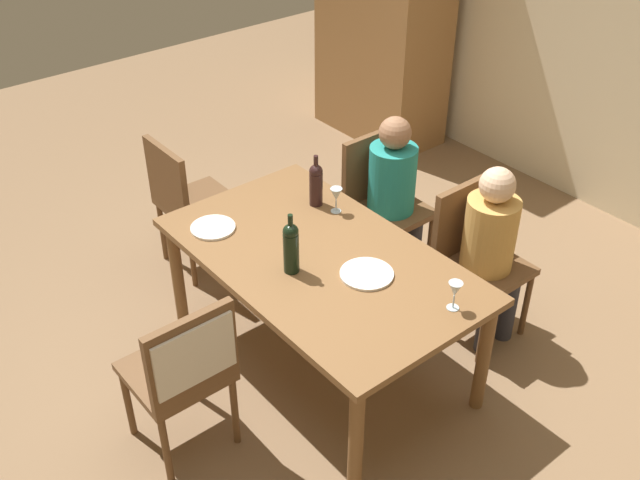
{
  "coord_description": "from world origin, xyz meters",
  "views": [
    {
      "loc": [
        2.39,
        -1.94,
        2.96
      ],
      "look_at": [
        0.0,
        0.0,
        0.83
      ],
      "focal_mm": 41.54,
      "sensor_mm": 36.0,
      "label": 1
    }
  ],
  "objects_px": {
    "chair_far_right": "(474,251)",
    "wine_bottle_dark_red": "(316,183)",
    "wine_bottle_tall_green": "(291,246)",
    "wine_glass_centre": "(455,290)",
    "chair_far_left": "(381,196)",
    "chair_left_end": "(186,197)",
    "person_man_bearded": "(492,244)",
    "wine_glass_near_left": "(336,195)",
    "dining_table": "(320,268)",
    "dinner_plate_guest_left": "(367,274)",
    "chair_near": "(186,365)",
    "person_woman_host": "(395,188)",
    "dinner_plate_host": "(213,228)",
    "armoire_cabinet": "(383,8)"
  },
  "relations": [
    {
      "from": "dining_table",
      "to": "wine_bottle_tall_green",
      "type": "height_order",
      "value": "wine_bottle_tall_green"
    },
    {
      "from": "chair_far_left",
      "to": "dinner_plate_host",
      "type": "bearing_deg",
      "value": -4.37
    },
    {
      "from": "chair_near",
      "to": "dinner_plate_host",
      "type": "distance_m",
      "value": 0.92
    },
    {
      "from": "wine_bottle_tall_green",
      "to": "wine_glass_centre",
      "type": "height_order",
      "value": "wine_bottle_tall_green"
    },
    {
      "from": "chair_near",
      "to": "person_man_bearded",
      "type": "distance_m",
      "value": 1.79
    },
    {
      "from": "chair_far_left",
      "to": "person_woman_host",
      "type": "height_order",
      "value": "person_woman_host"
    },
    {
      "from": "dining_table",
      "to": "chair_near",
      "type": "distance_m",
      "value": 0.89
    },
    {
      "from": "wine_glass_near_left",
      "to": "person_woman_host",
      "type": "bearing_deg",
      "value": 98.78
    },
    {
      "from": "chair_near",
      "to": "wine_bottle_tall_green",
      "type": "height_order",
      "value": "wine_bottle_tall_green"
    },
    {
      "from": "dining_table",
      "to": "chair_far_right",
      "type": "bearing_deg",
      "value": 71.33
    },
    {
      "from": "wine_bottle_dark_red",
      "to": "dinner_plate_guest_left",
      "type": "xyz_separation_m",
      "value": [
        0.68,
        -0.22,
        -0.13
      ]
    },
    {
      "from": "chair_far_left",
      "to": "chair_far_right",
      "type": "height_order",
      "value": "same"
    },
    {
      "from": "dining_table",
      "to": "chair_far_left",
      "type": "distance_m",
      "value": 1.01
    },
    {
      "from": "chair_left_end",
      "to": "person_man_bearded",
      "type": "distance_m",
      "value": 1.91
    },
    {
      "from": "chair_near",
      "to": "person_woman_host",
      "type": "relative_size",
      "value": 0.83
    },
    {
      "from": "chair_far_right",
      "to": "person_woman_host",
      "type": "relative_size",
      "value": 0.83
    },
    {
      "from": "chair_far_right",
      "to": "dinner_plate_guest_left",
      "type": "bearing_deg",
      "value": -1.87
    },
    {
      "from": "person_man_bearded",
      "to": "dinner_plate_host",
      "type": "relative_size",
      "value": 4.51
    },
    {
      "from": "person_woman_host",
      "to": "armoire_cabinet",
      "type": "bearing_deg",
      "value": -130.64
    },
    {
      "from": "armoire_cabinet",
      "to": "chair_far_right",
      "type": "xyz_separation_m",
      "value": [
        2.25,
        -1.37,
        -0.56
      ]
    },
    {
      "from": "chair_far_right",
      "to": "wine_bottle_dark_red",
      "type": "bearing_deg",
      "value": -50.56
    },
    {
      "from": "armoire_cabinet",
      "to": "wine_glass_near_left",
      "type": "relative_size",
      "value": 14.63
    },
    {
      "from": "person_woman_host",
      "to": "chair_left_end",
      "type": "bearing_deg",
      "value": -42.14
    },
    {
      "from": "armoire_cabinet",
      "to": "dinner_plate_host",
      "type": "bearing_deg",
      "value": -61.27
    },
    {
      "from": "wine_glass_near_left",
      "to": "dinner_plate_host",
      "type": "relative_size",
      "value": 0.61
    },
    {
      "from": "wine_glass_near_left",
      "to": "dinner_plate_guest_left",
      "type": "relative_size",
      "value": 0.55
    },
    {
      "from": "chair_far_right",
      "to": "chair_near",
      "type": "height_order",
      "value": "same"
    },
    {
      "from": "armoire_cabinet",
      "to": "chair_left_end",
      "type": "xyz_separation_m",
      "value": [
        0.72,
        -2.34,
        -0.56
      ]
    },
    {
      "from": "chair_left_end",
      "to": "wine_glass_centre",
      "type": "height_order",
      "value": "chair_left_end"
    },
    {
      "from": "chair_far_left",
      "to": "chair_left_end",
      "type": "height_order",
      "value": "same"
    },
    {
      "from": "dining_table",
      "to": "armoire_cabinet",
      "type": "bearing_deg",
      "value": 130.98
    },
    {
      "from": "armoire_cabinet",
      "to": "dining_table",
      "type": "relative_size",
      "value": 1.27
    },
    {
      "from": "dinner_plate_guest_left",
      "to": "dining_table",
      "type": "bearing_deg",
      "value": -163.95
    },
    {
      "from": "chair_near",
      "to": "wine_glass_near_left",
      "type": "height_order",
      "value": "chair_near"
    },
    {
      "from": "chair_left_end",
      "to": "wine_bottle_tall_green",
      "type": "relative_size",
      "value": 2.78
    },
    {
      "from": "chair_far_left",
      "to": "wine_bottle_tall_green",
      "type": "height_order",
      "value": "wine_bottle_tall_green"
    },
    {
      "from": "dining_table",
      "to": "person_woman_host",
      "type": "xyz_separation_m",
      "value": [
        -0.36,
        0.88,
        -0.01
      ]
    },
    {
      "from": "dining_table",
      "to": "wine_bottle_dark_red",
      "type": "bearing_deg",
      "value": 143.52
    },
    {
      "from": "wine_bottle_dark_red",
      "to": "dinner_plate_guest_left",
      "type": "relative_size",
      "value": 1.15
    },
    {
      "from": "dining_table",
      "to": "wine_glass_near_left",
      "type": "distance_m",
      "value": 0.48
    },
    {
      "from": "dining_table",
      "to": "chair_far_right",
      "type": "distance_m",
      "value": 0.94
    },
    {
      "from": "chair_far_left",
      "to": "dinner_plate_guest_left",
      "type": "distance_m",
      "value": 1.11
    },
    {
      "from": "wine_glass_near_left",
      "to": "dining_table",
      "type": "bearing_deg",
      "value": -50.89
    },
    {
      "from": "chair_far_right",
      "to": "chair_near",
      "type": "xyz_separation_m",
      "value": [
        -0.17,
        -1.76,
        0.06
      ]
    },
    {
      "from": "person_man_bearded",
      "to": "person_woman_host",
      "type": "bearing_deg",
      "value": -90.0
    },
    {
      "from": "armoire_cabinet",
      "to": "person_man_bearded",
      "type": "xyz_separation_m",
      "value": [
        2.37,
        -1.37,
        -0.46
      ]
    },
    {
      "from": "dining_table",
      "to": "person_woman_host",
      "type": "bearing_deg",
      "value": 112.18
    },
    {
      "from": "chair_near",
      "to": "wine_glass_centre",
      "type": "height_order",
      "value": "chair_near"
    },
    {
      "from": "wine_bottle_dark_red",
      "to": "wine_glass_near_left",
      "type": "xyz_separation_m",
      "value": [
        0.13,
        0.04,
        -0.03
      ]
    },
    {
      "from": "wine_bottle_tall_green",
      "to": "wine_glass_near_left",
      "type": "relative_size",
      "value": 2.22
    }
  ]
}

